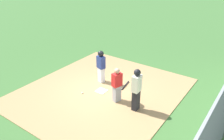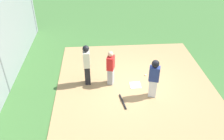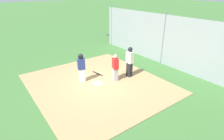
# 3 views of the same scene
# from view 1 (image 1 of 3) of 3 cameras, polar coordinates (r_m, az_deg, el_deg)

# --- Properties ---
(ground_plane) EXTENTS (140.00, 140.00, 0.00)m
(ground_plane) POSITION_cam_1_polar(r_m,az_deg,el_deg) (10.47, -2.62, -5.31)
(ground_plane) COLOR #3D6B33
(dirt_infield) EXTENTS (7.20, 6.40, 0.03)m
(dirt_infield) POSITION_cam_1_polar(r_m,az_deg,el_deg) (10.46, -2.62, -5.24)
(dirt_infield) COLOR #A88456
(dirt_infield) RESTS_ON ground_plane
(home_plate) EXTENTS (0.44, 0.44, 0.02)m
(home_plate) POSITION_cam_1_polar(r_m,az_deg,el_deg) (10.45, -2.63, -5.13)
(home_plate) COLOR white
(home_plate) RESTS_ON dirt_infield
(catcher) EXTENTS (0.44, 0.36, 1.49)m
(catcher) POSITION_cam_1_polar(r_m,az_deg,el_deg) (9.39, 1.21, -3.62)
(catcher) COLOR #9E9EA3
(catcher) RESTS_ON dirt_infield
(umpire) EXTENTS (0.39, 0.27, 1.74)m
(umpire) POSITION_cam_1_polar(r_m,az_deg,el_deg) (8.83, 6.03, -4.67)
(umpire) COLOR black
(umpire) RESTS_ON dirt_infield
(runner) EXTENTS (0.36, 0.44, 1.59)m
(runner) POSITION_cam_1_polar(r_m,az_deg,el_deg) (10.82, -2.72, 1.32)
(runner) COLOR silver
(runner) RESTS_ON dirt_infield
(baseball_bat) EXTENTS (0.84, 0.21, 0.06)m
(baseball_bat) POSITION_cam_1_polar(r_m,az_deg,el_deg) (10.84, 3.30, -3.78)
(baseball_bat) COLOR black
(baseball_bat) RESTS_ON dirt_infield
(baseball) EXTENTS (0.07, 0.07, 0.07)m
(baseball) POSITION_cam_1_polar(r_m,az_deg,el_deg) (10.32, -7.34, -5.58)
(baseball) COLOR white
(baseball) RESTS_ON dirt_infield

